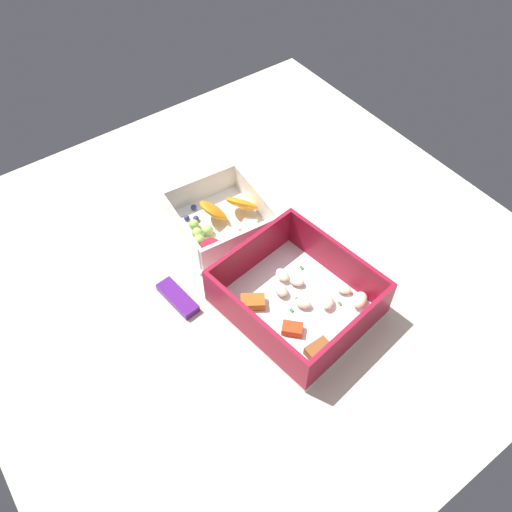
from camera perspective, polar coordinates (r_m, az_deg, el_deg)
The scene contains 4 objects.
table_surface at distance 78.49cm, azimuth -0.81°, elevation -0.95°, with size 80.00×80.00×2.00cm, color beige.
pasta_container at distance 71.21cm, azimuth 4.54°, elevation -4.69°, with size 21.05×19.19×6.84cm.
fruit_bowl at distance 80.66cm, azimuth -3.84°, elevation 3.95°, with size 15.03×14.74×5.44cm.
candy_bar at distance 73.71cm, azimuth -8.49°, elevation -4.62°, with size 7.00×2.40×1.20cm, color #51197A.
Camera 1 is at (-39.74, 27.43, 62.88)cm, focal length 36.66 mm.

